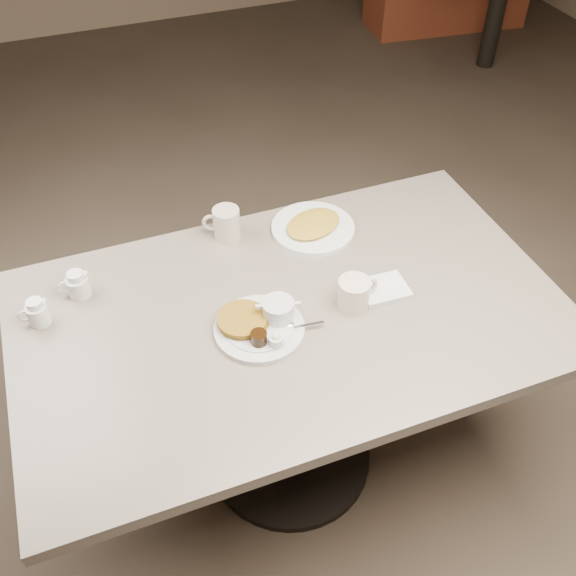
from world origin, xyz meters
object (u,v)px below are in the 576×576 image
object	(u,v)px
coffee_mug_far	(226,223)
creamer_right	(77,285)
coffee_mug_near	(355,293)
creamer_left	(37,313)
diner_table	(290,351)
hash_plate	(313,227)
main_plate	(261,323)

from	to	relation	value
coffee_mug_far	creamer_right	bearing A→B (deg)	-167.74
coffee_mug_near	creamer_left	xyz separation A→B (m)	(-0.82, 0.24, -0.01)
diner_table	hash_plate	size ratio (longest dim) A/B	4.38
main_plate	coffee_mug_far	distance (m)	0.41
diner_table	creamer_right	distance (m)	0.63
main_plate	hash_plate	size ratio (longest dim) A/B	0.93
creamer_left	hash_plate	bearing A→B (deg)	6.98
coffee_mug_near	hash_plate	bearing A→B (deg)	86.66
diner_table	coffee_mug_far	size ratio (longest dim) A/B	11.80
main_plate	creamer_left	distance (m)	0.60
coffee_mug_far	hash_plate	distance (m)	0.27
coffee_mug_near	coffee_mug_far	size ratio (longest dim) A/B	1.05
main_plate	coffee_mug_near	xyz separation A→B (m)	(0.27, -0.01, 0.02)
main_plate	coffee_mug_far	world-z (taller)	coffee_mug_far
main_plate	coffee_mug_near	distance (m)	0.27
diner_table	coffee_mug_far	world-z (taller)	coffee_mug_far
creamer_right	hash_plate	distance (m)	0.73
coffee_mug_far	main_plate	bearing A→B (deg)	-93.97
coffee_mug_near	creamer_right	distance (m)	0.77
creamer_right	hash_plate	size ratio (longest dim) A/B	0.29
main_plate	hash_plate	bearing A→B (deg)	49.31
coffee_mug_near	creamer_left	bearing A→B (deg)	163.51
coffee_mug_far	creamer_left	xyz separation A→B (m)	(-0.58, -0.17, -0.01)
creamer_right	main_plate	bearing A→B (deg)	-35.08
diner_table	coffee_mug_far	bearing A→B (deg)	100.56
coffee_mug_far	hash_plate	bearing A→B (deg)	-14.69
creamer_right	hash_plate	world-z (taller)	creamer_right
main_plate	hash_plate	xyz separation A→B (m)	(0.29, 0.34, -0.01)
diner_table	coffee_mug_near	xyz separation A→B (m)	(0.17, -0.04, 0.22)
diner_table	creamer_right	size ratio (longest dim) A/B	15.03
creamer_left	creamer_right	distance (m)	0.14
main_plate	creamer_right	xyz separation A→B (m)	(-0.43, 0.31, 0.01)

